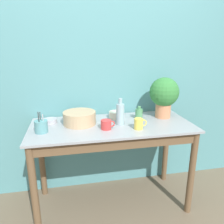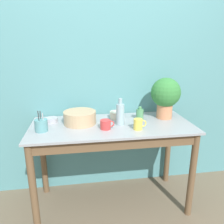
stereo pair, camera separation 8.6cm
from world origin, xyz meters
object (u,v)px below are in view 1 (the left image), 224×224
object	(u,v)px
bottle_short	(139,114)
mug_yellow	(139,124)
bottle_tall	(120,114)
mug_red	(106,125)
potted_plant	(164,94)
utensil_cup	(41,126)
bowl_small_cream	(116,115)
bowl_small_steel	(50,121)
bowl_wash_large	(80,118)

from	to	relation	value
bottle_short	mug_yellow	bearing A→B (deg)	-108.25
bottle_tall	mug_red	xyz separation A→B (m)	(-0.15, -0.09, -0.06)
potted_plant	utensil_cup	distance (m)	1.20
potted_plant	mug_yellow	world-z (taller)	potted_plant
bottle_short	mug_red	distance (m)	0.43
utensil_cup	bottle_tall	bearing A→B (deg)	4.87
bottle_short	bowl_small_cream	world-z (taller)	bottle_short
bottle_short	bowl_small_steel	size ratio (longest dim) A/B	1.04
potted_plant	bowl_small_steel	distance (m)	1.13
bowl_wash_large	bottle_tall	xyz separation A→B (m)	(0.37, -0.09, 0.05)
bowl_wash_large	mug_yellow	size ratio (longest dim) A/B	2.65
mug_red	bowl_small_steel	world-z (taller)	mug_red
bowl_wash_large	bowl_small_steel	size ratio (longest dim) A/B	2.45
bowl_wash_large	bowl_small_steel	world-z (taller)	bowl_wash_large
mug_yellow	potted_plant	bearing A→B (deg)	38.31
bowl_wash_large	bowl_small_cream	distance (m)	0.38
bottle_tall	bowl_small_cream	world-z (taller)	bottle_tall
bottle_tall	mug_red	bearing A→B (deg)	-148.13
mug_red	utensil_cup	bearing A→B (deg)	176.74
bowl_wash_large	utensil_cup	distance (m)	0.36
mug_yellow	utensil_cup	bearing A→B (deg)	174.13
bowl_wash_large	bowl_small_steel	xyz separation A→B (m)	(-0.27, 0.08, -0.04)
bowl_small_cream	bowl_small_steel	xyz separation A→B (m)	(-0.64, -0.02, -0.01)
mug_red	bowl_small_cream	distance (m)	0.32
mug_yellow	bottle_short	bearing A→B (deg)	71.75
mug_red	bowl_small_steel	xyz separation A→B (m)	(-0.49, 0.26, -0.02)
potted_plant	bowl_small_cream	bearing A→B (deg)	172.32
bowl_wash_large	bowl_small_steel	bearing A→B (deg)	163.70
utensil_cup	bottle_short	bearing A→B (deg)	11.38
mug_yellow	mug_red	distance (m)	0.28
bowl_small_cream	utensil_cup	xyz separation A→B (m)	(-0.69, -0.25, 0.02)
bowl_small_steel	utensil_cup	distance (m)	0.24
bowl_small_steel	utensil_cup	world-z (taller)	utensil_cup
bowl_small_cream	mug_red	bearing A→B (deg)	-117.25
bowl_small_cream	bowl_small_steel	distance (m)	0.64
bowl_wash_large	bottle_short	size ratio (longest dim) A/B	2.37
bottle_tall	bowl_small_steel	distance (m)	0.66
bottle_short	bowl_small_steel	xyz separation A→B (m)	(-0.86, 0.04, -0.03)
mug_red	bowl_small_cream	world-z (taller)	mug_red
bottle_short	mug_red	xyz separation A→B (m)	(-0.37, -0.22, -0.01)
bowl_wash_large	bowl_small_cream	size ratio (longest dim) A/B	2.22
mug_yellow	bowl_small_cream	xyz separation A→B (m)	(-0.13, 0.34, -0.01)
bottle_tall	bowl_wash_large	bearing A→B (deg)	166.50
mug_red	bowl_small_cream	xyz separation A→B (m)	(0.15, 0.28, -0.01)
mug_yellow	bowl_small_cream	world-z (taller)	mug_yellow
potted_plant	bowl_small_steel	bearing A→B (deg)	177.95
bowl_small_steel	utensil_cup	size ratio (longest dim) A/B	0.64
bottle_short	utensil_cup	bearing A→B (deg)	-168.62
potted_plant	bowl_wash_large	xyz separation A→B (m)	(-0.84, -0.04, -0.18)
bowl_wash_large	mug_yellow	world-z (taller)	bowl_wash_large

